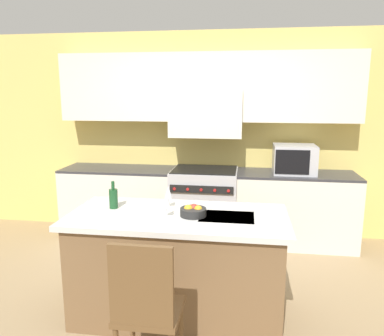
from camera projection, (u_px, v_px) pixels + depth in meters
ground_plane at (183, 308)px, 3.37m from camera, size 10.00×10.00×0.00m
back_cabinetry at (207, 116)px, 4.92m from camera, size 10.00×0.46×2.70m
back_counter at (205, 205)px, 4.90m from camera, size 3.78×0.62×0.92m
range_stove at (204, 205)px, 4.88m from camera, size 0.84×0.70×0.95m
microwave at (294, 159)px, 4.62m from camera, size 0.51×0.42×0.36m
kitchen_island at (178, 265)px, 3.20m from camera, size 1.82×0.86×0.91m
island_chair at (146, 305)px, 2.39m from camera, size 0.42×0.40×1.02m
wine_bottle at (114, 198)px, 3.27m from camera, size 0.07×0.07×0.24m
wine_glass_near at (167, 202)px, 3.02m from camera, size 0.07×0.07×0.19m
wine_glass_far at (168, 193)px, 3.27m from camera, size 0.07×0.07×0.19m
fruit_bowl at (193, 211)px, 3.07m from camera, size 0.22×0.22×0.09m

